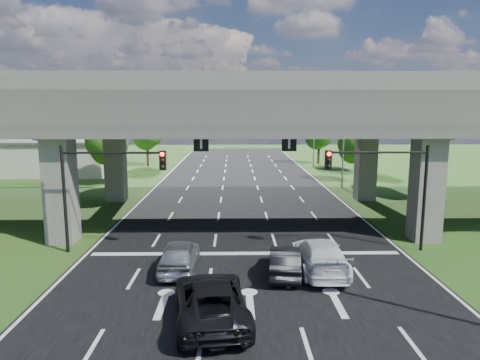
{
  "coord_description": "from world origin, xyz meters",
  "views": [
    {
      "loc": [
        -0.66,
        -19.24,
        7.87
      ],
      "look_at": [
        -0.27,
        7.0,
        3.59
      ],
      "focal_mm": 32.0,
      "sensor_mm": 36.0,
      "label": 1
    }
  ],
  "objects_px": {
    "car_silver": "(179,255)",
    "car_dark": "(285,261)",
    "signal_right": "(387,178)",
    "streetlight_far": "(340,131)",
    "signal_left": "(103,179)",
    "streetlight_beyond": "(311,125)",
    "car_trailing": "(211,300)",
    "car_white": "(320,255)"
  },
  "relations": [
    {
      "from": "streetlight_beyond",
      "to": "car_trailing",
      "type": "bearing_deg",
      "value": -104.79
    },
    {
      "from": "streetlight_beyond",
      "to": "signal_right",
      "type": "bearing_deg",
      "value": -93.61
    },
    {
      "from": "signal_left",
      "to": "car_trailing",
      "type": "bearing_deg",
      "value": -51.67
    },
    {
      "from": "car_silver",
      "to": "car_white",
      "type": "xyz_separation_m",
      "value": [
        6.93,
        -0.2,
        0.04
      ]
    },
    {
      "from": "car_dark",
      "to": "streetlight_beyond",
      "type": "bearing_deg",
      "value": -95.71
    },
    {
      "from": "signal_right",
      "to": "signal_left",
      "type": "height_order",
      "value": "same"
    },
    {
      "from": "signal_left",
      "to": "streetlight_beyond",
      "type": "height_order",
      "value": "streetlight_beyond"
    },
    {
      "from": "streetlight_beyond",
      "to": "car_dark",
      "type": "relative_size",
      "value": 2.45
    },
    {
      "from": "car_dark",
      "to": "signal_right",
      "type": "bearing_deg",
      "value": -143.28
    },
    {
      "from": "car_dark",
      "to": "car_trailing",
      "type": "bearing_deg",
      "value": 59.08
    },
    {
      "from": "car_silver",
      "to": "car_white",
      "type": "relative_size",
      "value": 0.81
    },
    {
      "from": "car_dark",
      "to": "car_white",
      "type": "distance_m",
      "value": 1.85
    },
    {
      "from": "streetlight_far",
      "to": "car_silver",
      "type": "xyz_separation_m",
      "value": [
        -13.46,
        -22.93,
        -5.06
      ]
    },
    {
      "from": "signal_left",
      "to": "car_dark",
      "type": "distance_m",
      "value": 10.84
    },
    {
      "from": "signal_left",
      "to": "car_trailing",
      "type": "height_order",
      "value": "signal_left"
    },
    {
      "from": "signal_left",
      "to": "car_trailing",
      "type": "xyz_separation_m",
      "value": [
        6.3,
        -7.97,
        -3.38
      ]
    },
    {
      "from": "signal_left",
      "to": "streetlight_beyond",
      "type": "distance_m",
      "value": 40.3
    },
    {
      "from": "signal_left",
      "to": "car_white",
      "type": "xyz_separation_m",
      "value": [
        11.4,
        -3.07,
        -3.36
      ]
    },
    {
      "from": "streetlight_far",
      "to": "car_silver",
      "type": "distance_m",
      "value": 27.06
    },
    {
      "from": "streetlight_beyond",
      "to": "car_silver",
      "type": "bearing_deg",
      "value": -109.07
    },
    {
      "from": "streetlight_far",
      "to": "car_silver",
      "type": "height_order",
      "value": "streetlight_far"
    },
    {
      "from": "signal_right",
      "to": "car_dark",
      "type": "height_order",
      "value": "signal_right"
    },
    {
      "from": "car_silver",
      "to": "signal_right",
      "type": "bearing_deg",
      "value": -165.32
    },
    {
      "from": "car_silver",
      "to": "signal_left",
      "type": "bearing_deg",
      "value": -32.43
    },
    {
      "from": "car_white",
      "to": "car_silver",
      "type": "bearing_deg",
      "value": -2.03
    },
    {
      "from": "streetlight_beyond",
      "to": "car_white",
      "type": "bearing_deg",
      "value": -99.46
    },
    {
      "from": "streetlight_far",
      "to": "car_trailing",
      "type": "xyz_separation_m",
      "value": [
        -11.62,
        -28.03,
        -5.04
      ]
    },
    {
      "from": "streetlight_far",
      "to": "car_white",
      "type": "bearing_deg",
      "value": -105.75
    },
    {
      "from": "car_white",
      "to": "car_dark",
      "type": "bearing_deg",
      "value": 15.08
    },
    {
      "from": "streetlight_beyond",
      "to": "car_white",
      "type": "xyz_separation_m",
      "value": [
        -6.52,
        -39.13,
        -5.02
      ]
    },
    {
      "from": "car_silver",
      "to": "car_dark",
      "type": "relative_size",
      "value": 1.09
    },
    {
      "from": "streetlight_far",
      "to": "car_dark",
      "type": "xyz_separation_m",
      "value": [
        -8.3,
        -23.62,
        -5.15
      ]
    },
    {
      "from": "streetlight_far",
      "to": "car_trailing",
      "type": "height_order",
      "value": "streetlight_far"
    },
    {
      "from": "car_white",
      "to": "car_trailing",
      "type": "height_order",
      "value": "car_white"
    },
    {
      "from": "car_white",
      "to": "streetlight_far",
      "type": "bearing_deg",
      "value": -106.08
    },
    {
      "from": "streetlight_beyond",
      "to": "car_trailing",
      "type": "height_order",
      "value": "streetlight_beyond"
    },
    {
      "from": "car_dark",
      "to": "car_white",
      "type": "bearing_deg",
      "value": -158.46
    },
    {
      "from": "streetlight_far",
      "to": "car_white",
      "type": "height_order",
      "value": "streetlight_far"
    },
    {
      "from": "signal_left",
      "to": "car_dark",
      "type": "bearing_deg",
      "value": -20.32
    },
    {
      "from": "streetlight_far",
      "to": "car_dark",
      "type": "bearing_deg",
      "value": -109.36
    },
    {
      "from": "signal_right",
      "to": "car_white",
      "type": "xyz_separation_m",
      "value": [
        -4.25,
        -3.07,
        -3.36
      ]
    },
    {
      "from": "signal_right",
      "to": "car_trailing",
      "type": "relative_size",
      "value": 1.07
    }
  ]
}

